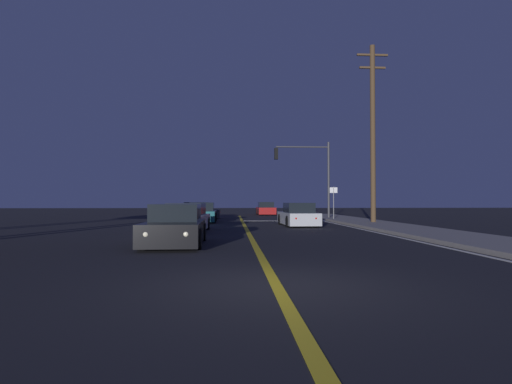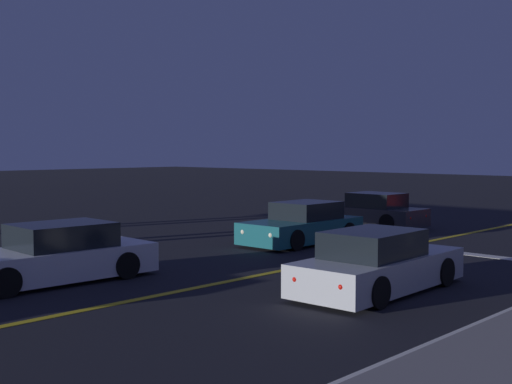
% 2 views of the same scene
% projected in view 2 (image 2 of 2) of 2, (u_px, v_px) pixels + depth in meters
% --- Properties ---
extents(lane_line_center, '(0.20, 42.06, 0.01)m').
position_uv_depth(lane_line_center, '(108.00, 305.00, 12.98)').
color(lane_line_center, gold).
rests_on(lane_line_center, ground).
extents(lane_line_edge_right, '(0.16, 42.06, 0.01)m').
position_uv_depth(lane_line_edge_right, '(356.00, 376.00, 8.95)').
color(lane_line_edge_right, silver).
rests_on(lane_line_edge_right, ground).
extents(stop_bar, '(6.10, 0.50, 0.01)m').
position_uv_depth(stop_bar, '(498.00, 257.00, 18.73)').
color(stop_bar, silver).
rests_on(stop_bar, ground).
extents(car_far_approaching_white, '(2.14, 4.78, 1.34)m').
position_uv_depth(car_far_approaching_white, '(54.00, 256.00, 15.31)').
color(car_far_approaching_white, silver).
rests_on(car_far_approaching_white, ground).
extents(car_following_oncoming_silver, '(1.97, 4.64, 1.34)m').
position_uv_depth(car_following_oncoming_silver, '(378.00, 265.00, 14.21)').
color(car_following_oncoming_silver, '#B2B5BA').
rests_on(car_following_oncoming_silver, ground).
extents(car_mid_block_charcoal, '(4.29, 1.93, 1.34)m').
position_uv_depth(car_mid_block_charcoal, '(372.00, 212.00, 26.23)').
color(car_mid_block_charcoal, '#2D2D33').
rests_on(car_mid_block_charcoal, ground).
extents(car_distant_tail_teal, '(1.99, 4.39, 1.34)m').
position_uv_depth(car_distant_tail_teal, '(303.00, 225.00, 21.58)').
color(car_distant_tail_teal, '#195960').
rests_on(car_distant_tail_teal, ground).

